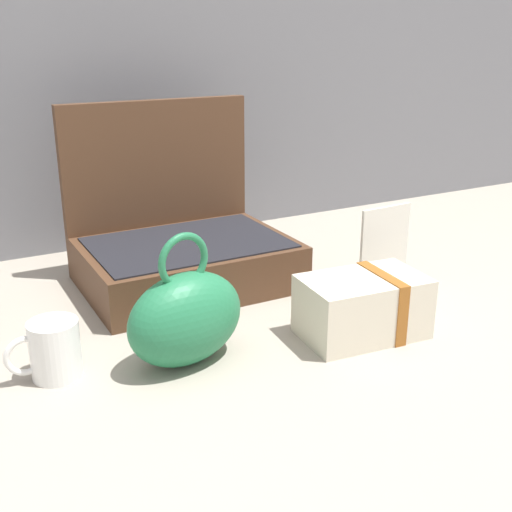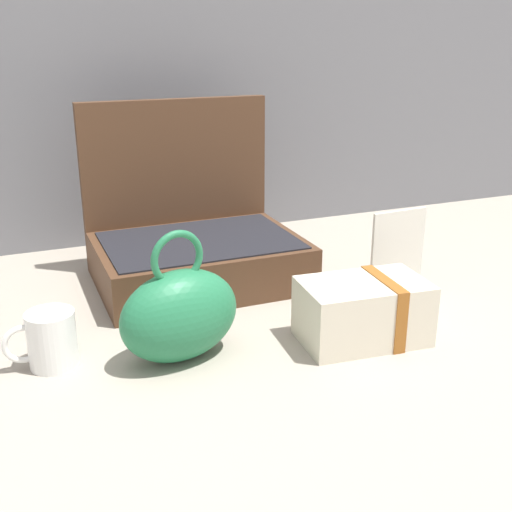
% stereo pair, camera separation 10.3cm
% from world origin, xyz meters
% --- Properties ---
extents(ground_plane, '(6.00, 6.00, 0.00)m').
position_xyz_m(ground_plane, '(0.00, 0.00, 0.00)').
color(ground_plane, '#9E9384').
extents(open_suitcase, '(0.40, 0.30, 0.35)m').
position_xyz_m(open_suitcase, '(-0.04, 0.26, 0.08)').
color(open_suitcase, '#4C301E').
rests_on(open_suitcase, ground_plane).
extents(teal_pouch_handbag, '(0.21, 0.15, 0.21)m').
position_xyz_m(teal_pouch_handbag, '(-0.16, -0.06, 0.07)').
color(teal_pouch_handbag, '#237247').
rests_on(teal_pouch_handbag, ground_plane).
extents(cream_toiletry_bag, '(0.21, 0.14, 0.11)m').
position_xyz_m(cream_toiletry_bag, '(0.13, -0.12, 0.05)').
color(cream_toiletry_bag, beige).
rests_on(cream_toiletry_bag, ground_plane).
extents(coffee_mug, '(0.11, 0.07, 0.09)m').
position_xyz_m(coffee_mug, '(-0.35, -0.01, 0.04)').
color(coffee_mug, white).
rests_on(coffee_mug, ground_plane).
extents(info_card_left, '(0.12, 0.01, 0.16)m').
position_xyz_m(info_card_left, '(0.29, 0.04, 0.08)').
color(info_card_left, silver).
rests_on(info_card_left, ground_plane).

